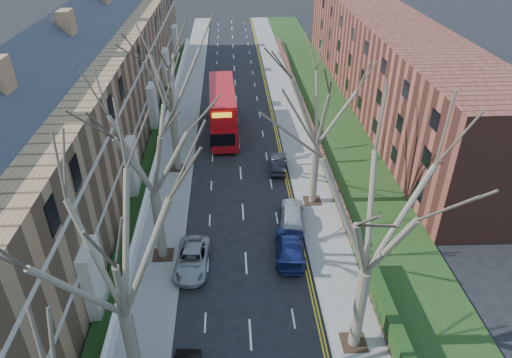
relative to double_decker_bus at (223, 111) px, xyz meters
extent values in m
cube|color=slate|center=(-4.45, 3.19, -2.28)|extent=(3.00, 102.00, 0.12)
cube|color=slate|center=(7.55, 3.19, -2.28)|extent=(3.00, 102.00, 0.12)
cube|color=#926F4A|center=(-12.25, -4.81, 2.66)|extent=(9.00, 78.00, 10.00)
cube|color=#292B32|center=(-12.25, -4.81, 8.66)|extent=(4.67, 78.00, 4.67)
cube|color=beige|center=(-7.80, -4.81, 1.16)|extent=(0.12, 78.00, 0.35)
cube|color=beige|center=(-7.80, -4.81, 4.66)|extent=(0.12, 78.00, 0.35)
cube|color=brown|center=(19.05, 7.19, 2.66)|extent=(8.00, 54.00, 10.00)
cube|color=brown|center=(9.25, 7.19, -1.77)|extent=(0.35, 54.00, 0.90)
cube|color=white|center=(-6.10, -4.81, -1.72)|extent=(0.30, 78.00, 1.00)
cube|color=#1A3714|center=(12.05, 3.19, -2.19)|extent=(6.00, 102.00, 0.06)
cylinder|color=brown|center=(-4.15, -29.81, 0.41)|extent=(0.64, 0.64, 5.25)
cylinder|color=brown|center=(-4.15, -19.81, 0.32)|extent=(0.64, 0.64, 5.07)
cube|color=#2D2116|center=(-4.15, -19.81, -2.20)|extent=(1.40, 1.40, 0.05)
cylinder|color=brown|center=(-4.15, -7.81, 0.41)|extent=(0.60, 0.60, 5.25)
cube|color=#2D2116|center=(-4.15, -7.81, -2.20)|extent=(1.40, 1.40, 0.05)
cylinder|color=brown|center=(7.25, -27.81, 0.41)|extent=(0.64, 0.64, 5.25)
cube|color=#2D2116|center=(7.25, -27.81, -2.20)|extent=(1.40, 1.40, 0.05)
cylinder|color=brown|center=(7.25, -13.81, 0.32)|extent=(0.60, 0.60, 5.07)
cube|color=#2D2116|center=(7.25, -13.81, -2.20)|extent=(1.40, 1.40, 0.05)
cube|color=#A20B11|center=(0.00, 0.00, -0.85)|extent=(2.93, 11.44, 2.27)
cube|color=#A20B11|center=(0.00, 0.00, 1.32)|extent=(2.92, 10.87, 2.07)
cube|color=black|center=(0.00, 0.00, -0.38)|extent=(2.93, 10.53, 0.93)
cube|color=black|center=(0.00, 0.00, 1.42)|extent=(2.92, 10.30, 0.93)
imported|color=gray|center=(-2.05, -20.97, -1.69)|extent=(2.44, 4.78, 1.29)
imported|color=navy|center=(4.64, -20.06, -1.60)|extent=(2.49, 5.22, 1.47)
imported|color=#A0A3A9|center=(5.25, -16.48, -1.57)|extent=(2.29, 4.69, 1.54)
imported|color=black|center=(5.01, -8.33, -1.69)|extent=(1.81, 4.06, 1.29)
camera|label=1|loc=(0.83, -44.28, 18.80)|focal=32.00mm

